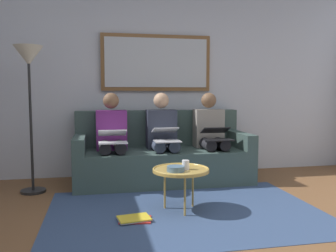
{
  "coord_description": "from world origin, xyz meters",
  "views": [
    {
      "loc": [
        0.81,
        2.37,
        1.13
      ],
      "look_at": [
        0.0,
        -1.7,
        0.75
      ],
      "focal_mm": 38.02,
      "sensor_mm": 36.0,
      "label": 1
    }
  ],
  "objects_px": {
    "couch": "(162,157)",
    "cup": "(186,165)",
    "person_left": "(211,133)",
    "laptop_black": "(217,134)",
    "framed_mirror": "(157,63)",
    "person_middle": "(163,135)",
    "person_right": "(112,136)",
    "standing_lamp": "(29,72)",
    "laptop_white": "(113,137)",
    "magazine_stack": "(134,219)",
    "coffee_table": "(181,170)",
    "laptop_silver": "(166,135)",
    "bowl": "(176,169)"
  },
  "relations": [
    {
      "from": "couch",
      "to": "cup",
      "type": "xyz_separation_m",
      "value": [
        -0.01,
        1.25,
        0.14
      ]
    },
    {
      "from": "coffee_table",
      "to": "bowl",
      "type": "height_order",
      "value": "bowl"
    },
    {
      "from": "coffee_table",
      "to": "person_left",
      "type": "relative_size",
      "value": 0.48
    },
    {
      "from": "couch",
      "to": "magazine_stack",
      "type": "xyz_separation_m",
      "value": [
        0.5,
        1.42,
        -0.29
      ]
    },
    {
      "from": "cup",
      "to": "laptop_white",
      "type": "height_order",
      "value": "laptop_white"
    },
    {
      "from": "cup",
      "to": "person_left",
      "type": "height_order",
      "value": "person_left"
    },
    {
      "from": "framed_mirror",
      "to": "person_middle",
      "type": "xyz_separation_m",
      "value": [
        0.0,
        0.46,
        -0.94
      ]
    },
    {
      "from": "framed_mirror",
      "to": "magazine_stack",
      "type": "xyz_separation_m",
      "value": [
        0.5,
        1.81,
        -1.53
      ]
    },
    {
      "from": "couch",
      "to": "person_left",
      "type": "height_order",
      "value": "person_left"
    },
    {
      "from": "framed_mirror",
      "to": "person_right",
      "type": "bearing_deg",
      "value": 35.52
    },
    {
      "from": "laptop_black",
      "to": "person_right",
      "type": "xyz_separation_m",
      "value": [
        1.28,
        -0.24,
        -0.02
      ]
    },
    {
      "from": "framed_mirror",
      "to": "person_middle",
      "type": "relative_size",
      "value": 1.33
    },
    {
      "from": "person_left",
      "to": "couch",
      "type": "bearing_deg",
      "value": -6.13
    },
    {
      "from": "bowl",
      "to": "person_middle",
      "type": "bearing_deg",
      "value": -94.84
    },
    {
      "from": "cup",
      "to": "laptop_black",
      "type": "height_order",
      "value": "laptop_black"
    },
    {
      "from": "framed_mirror",
      "to": "magazine_stack",
      "type": "height_order",
      "value": "framed_mirror"
    },
    {
      "from": "laptop_silver",
      "to": "standing_lamp",
      "type": "height_order",
      "value": "standing_lamp"
    },
    {
      "from": "couch",
      "to": "coffee_table",
      "type": "distance_m",
      "value": 1.22
    },
    {
      "from": "cup",
      "to": "laptop_black",
      "type": "bearing_deg",
      "value": -124.0
    },
    {
      "from": "framed_mirror",
      "to": "person_right",
      "type": "distance_m",
      "value": 1.23
    },
    {
      "from": "laptop_black",
      "to": "cup",
      "type": "bearing_deg",
      "value": 56.0
    },
    {
      "from": "framed_mirror",
      "to": "person_right",
      "type": "height_order",
      "value": "framed_mirror"
    },
    {
      "from": "person_right",
      "to": "bowl",
      "type": "bearing_deg",
      "value": 113.33
    },
    {
      "from": "cup",
      "to": "magazine_stack",
      "type": "xyz_separation_m",
      "value": [
        0.51,
        0.17,
        -0.43
      ]
    },
    {
      "from": "person_middle",
      "to": "person_right",
      "type": "distance_m",
      "value": 0.64
    },
    {
      "from": "framed_mirror",
      "to": "magazine_stack",
      "type": "relative_size",
      "value": 4.69
    },
    {
      "from": "bowl",
      "to": "person_left",
      "type": "xyz_separation_m",
      "value": [
        -0.75,
        -1.24,
        0.18
      ]
    },
    {
      "from": "laptop_silver",
      "to": "laptop_white",
      "type": "xyz_separation_m",
      "value": [
        0.64,
        0.01,
        -0.01
      ]
    },
    {
      "from": "person_left",
      "to": "standing_lamp",
      "type": "bearing_deg",
      "value": 5.19
    },
    {
      "from": "laptop_black",
      "to": "person_right",
      "type": "relative_size",
      "value": 0.31
    },
    {
      "from": "person_left",
      "to": "person_middle",
      "type": "bearing_deg",
      "value": 0.0
    },
    {
      "from": "person_right",
      "to": "couch",
      "type": "bearing_deg",
      "value": -173.87
    },
    {
      "from": "person_right",
      "to": "laptop_silver",
      "type": "bearing_deg",
      "value": 159.95
    },
    {
      "from": "framed_mirror",
      "to": "person_left",
      "type": "relative_size",
      "value": 1.33
    },
    {
      "from": "framed_mirror",
      "to": "bowl",
      "type": "distance_m",
      "value": 2.03
    },
    {
      "from": "cup",
      "to": "bowl",
      "type": "distance_m",
      "value": 0.13
    },
    {
      "from": "laptop_black",
      "to": "magazine_stack",
      "type": "xyz_separation_m",
      "value": [
        1.14,
        1.11,
        -0.6
      ]
    },
    {
      "from": "framed_mirror",
      "to": "cup",
      "type": "xyz_separation_m",
      "value": [
        -0.01,
        1.63,
        -1.1
      ]
    },
    {
      "from": "bowl",
      "to": "person_left",
      "type": "distance_m",
      "value": 1.46
    },
    {
      "from": "laptop_silver",
      "to": "standing_lamp",
      "type": "bearing_deg",
      "value": -1.28
    },
    {
      "from": "bowl",
      "to": "person_right",
      "type": "bearing_deg",
      "value": -66.67
    },
    {
      "from": "person_right",
      "to": "magazine_stack",
      "type": "relative_size",
      "value": 3.53
    },
    {
      "from": "magazine_stack",
      "to": "person_right",
      "type": "bearing_deg",
      "value": -84.28
    },
    {
      "from": "laptop_black",
      "to": "framed_mirror",
      "type": "bearing_deg",
      "value": -47.36
    },
    {
      "from": "couch",
      "to": "magazine_stack",
      "type": "distance_m",
      "value": 1.53
    },
    {
      "from": "laptop_silver",
      "to": "laptop_white",
      "type": "height_order",
      "value": "laptop_silver"
    },
    {
      "from": "couch",
      "to": "person_middle",
      "type": "bearing_deg",
      "value": 90.0
    },
    {
      "from": "coffee_table",
      "to": "person_middle",
      "type": "distance_m",
      "value": 1.17
    },
    {
      "from": "couch",
      "to": "laptop_white",
      "type": "bearing_deg",
      "value": 25.82
    },
    {
      "from": "standing_lamp",
      "to": "cup",
      "type": "bearing_deg",
      "value": 147.82
    }
  ]
}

